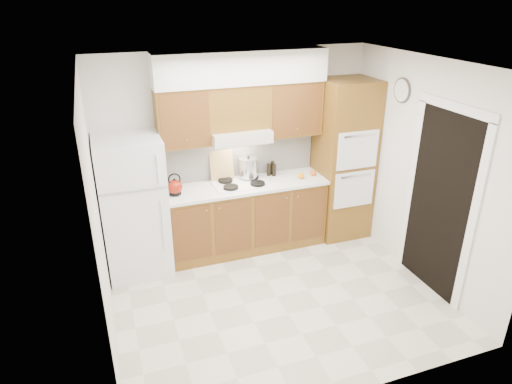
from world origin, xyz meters
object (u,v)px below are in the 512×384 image
fridge (134,207)px  stock_pot (248,168)px  kettle (175,187)px  oven_cabinet (343,160)px

fridge → stock_pot: (1.52, 0.21, 0.24)m
stock_pot → kettle: bearing=-169.3°
kettle → fridge: bearing=-160.9°
fridge → oven_cabinet: bearing=0.7°
oven_cabinet → kettle: 2.34m
fridge → oven_cabinet: (2.85, 0.03, 0.24)m
kettle → stock_pot: stock_pot is taller
fridge → kettle: (0.51, 0.01, 0.18)m
fridge → stock_pot: 1.56m
oven_cabinet → kettle: size_ratio=11.90×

